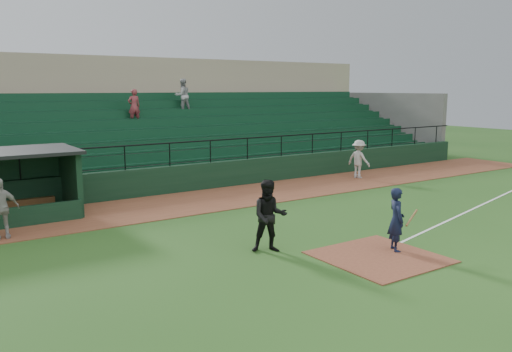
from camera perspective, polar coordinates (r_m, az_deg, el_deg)
ground at (r=15.34m, az=10.56°, el=-7.77°), size 90.00×90.00×0.00m
warning_track at (r=21.58m, az=-4.45°, el=-2.52°), size 40.00×4.00×0.03m
home_plate_dirt at (r=14.68m, az=13.32°, el=-8.61°), size 3.00×3.00×0.03m
foul_line at (r=22.16m, az=23.32°, el=-3.00°), size 17.49×4.44×0.01m
stadium_structure at (r=28.86m, az=-12.83°, el=4.93°), size 38.00×13.08×6.40m
batter_at_plate at (r=15.10m, az=15.11°, el=-4.64°), size 1.14×0.79×1.81m
umpire at (r=14.51m, az=1.48°, el=-4.42°), size 1.24×1.15×2.04m
runner at (r=26.81m, az=11.19°, el=1.83°), size 0.94×1.36×1.93m
dugout_player_a at (r=17.53m, az=-26.24°, el=-3.19°), size 1.10×0.49×1.85m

